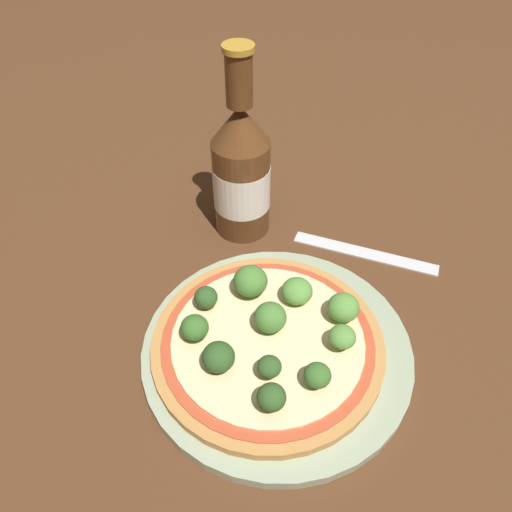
# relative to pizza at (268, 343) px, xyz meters

# --- Properties ---
(ground_plane) EXTENTS (3.00, 3.00, 0.00)m
(ground_plane) POSITION_rel_pizza_xyz_m (0.01, 0.01, -0.02)
(ground_plane) COLOR #4C2D19
(plate) EXTENTS (0.27, 0.27, 0.01)m
(plate) POSITION_rel_pizza_xyz_m (0.00, -0.01, -0.01)
(plate) COLOR #93A384
(plate) RESTS_ON ground_plane
(pizza) EXTENTS (0.23, 0.23, 0.01)m
(pizza) POSITION_rel_pizza_xyz_m (0.00, 0.00, 0.00)
(pizza) COLOR #B77F42
(pizza) RESTS_ON plate
(broccoli_floret_0) EXTENTS (0.03, 0.03, 0.03)m
(broccoli_floret_0) POSITION_rel_pizza_xyz_m (-0.05, 0.02, 0.02)
(broccoli_floret_0) COLOR #89A866
(broccoli_floret_0) RESTS_ON pizza
(broccoli_floret_1) EXTENTS (0.03, 0.03, 0.03)m
(broccoli_floret_1) POSITION_rel_pizza_xyz_m (-0.03, 0.06, 0.02)
(broccoli_floret_1) COLOR #89A866
(broccoli_floret_1) RESTS_ON pizza
(broccoli_floret_2) EXTENTS (0.03, 0.03, 0.03)m
(broccoli_floret_2) POSITION_rel_pizza_xyz_m (0.06, -0.05, 0.02)
(broccoli_floret_2) COLOR #89A866
(broccoli_floret_2) RESTS_ON pizza
(broccoli_floret_3) EXTENTS (0.03, 0.03, 0.03)m
(broccoli_floret_3) POSITION_rel_pizza_xyz_m (0.06, -0.00, 0.02)
(broccoli_floret_3) COLOR #89A866
(broccoli_floret_3) RESTS_ON pizza
(broccoli_floret_4) EXTENTS (0.02, 0.02, 0.02)m
(broccoli_floret_4) POSITION_rel_pizza_xyz_m (-0.04, -0.02, 0.02)
(broccoli_floret_4) COLOR #89A866
(broccoli_floret_4) RESTS_ON pizza
(broccoli_floret_5) EXTENTS (0.03, 0.03, 0.03)m
(broccoli_floret_5) POSITION_rel_pizza_xyz_m (0.01, 0.00, 0.02)
(broccoli_floret_5) COLOR #89A866
(broccoli_floret_5) RESTS_ON pizza
(broccoli_floret_6) EXTENTS (0.02, 0.02, 0.03)m
(broccoli_floret_6) POSITION_rel_pizza_xyz_m (-0.02, -0.06, 0.02)
(broccoli_floret_6) COLOR #89A866
(broccoli_floret_6) RESTS_ON pizza
(broccoli_floret_7) EXTENTS (0.02, 0.02, 0.03)m
(broccoli_floret_7) POSITION_rel_pizza_xyz_m (0.01, 0.07, 0.02)
(broccoli_floret_7) COLOR #89A866
(broccoli_floret_7) RESTS_ON pizza
(broccoli_floret_8) EXTENTS (0.04, 0.04, 0.03)m
(broccoli_floret_8) POSITION_rel_pizza_xyz_m (0.04, 0.04, 0.03)
(broccoli_floret_8) COLOR #89A866
(broccoli_floret_8) RESTS_ON pizza
(broccoli_floret_9) EXTENTS (0.03, 0.03, 0.03)m
(broccoli_floret_9) POSITION_rel_pizza_xyz_m (0.02, -0.07, 0.02)
(broccoli_floret_9) COLOR #89A866
(broccoli_floret_9) RESTS_ON pizza
(broccoli_floret_10) EXTENTS (0.03, 0.03, 0.03)m
(broccoli_floret_10) POSITION_rel_pizza_xyz_m (-0.06, -0.04, 0.02)
(broccoli_floret_10) COLOR #89A866
(broccoli_floret_10) RESTS_ON pizza
(beer_bottle) EXTENTS (0.07, 0.07, 0.23)m
(beer_bottle) POSITION_rel_pizza_xyz_m (0.16, 0.12, 0.07)
(beer_bottle) COLOR #563319
(beer_bottle) RESTS_ON ground_plane
(fork) EXTENTS (0.04, 0.17, 0.00)m
(fork) POSITION_rel_pizza_xyz_m (0.18, -0.04, -0.02)
(fork) COLOR silver
(fork) RESTS_ON ground_plane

